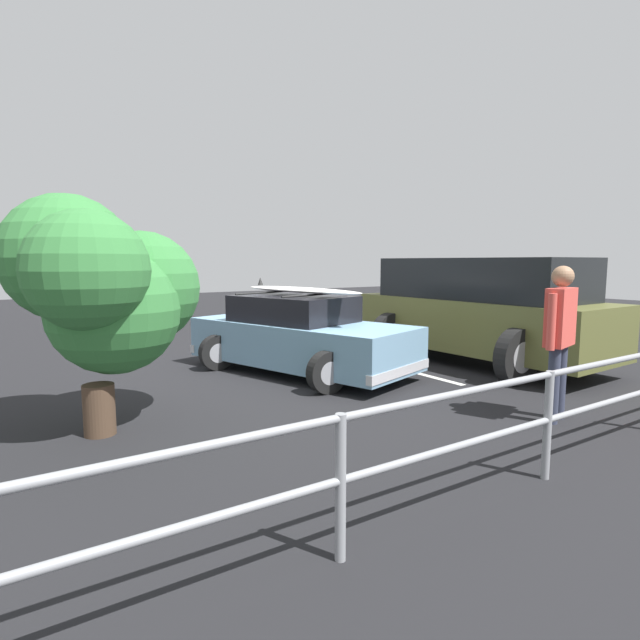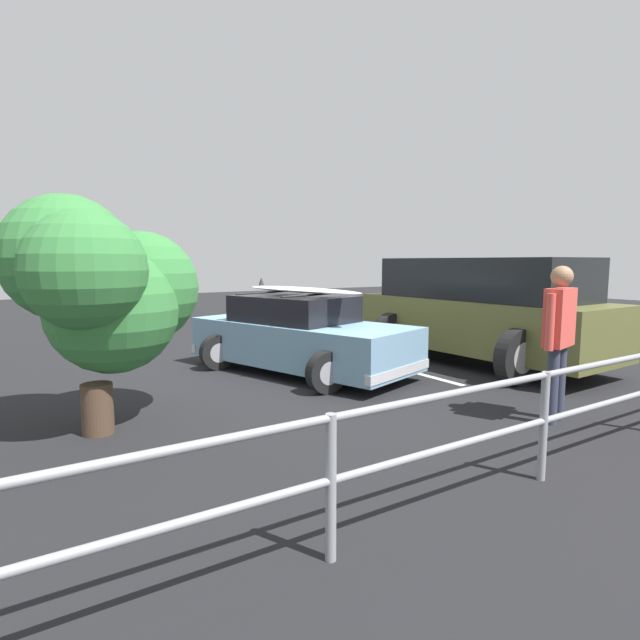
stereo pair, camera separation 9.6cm
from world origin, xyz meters
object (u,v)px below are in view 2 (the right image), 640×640
person_bystander (559,329)px  bush_near_left (103,284)px  sedan_car (299,335)px  suv_car (481,309)px

person_bystander → bush_near_left: bearing=-31.3°
sedan_car → suv_car: bearing=159.7°
sedan_car → person_bystander: person_bystander is taller
sedan_car → bush_near_left: size_ratio=1.64×
sedan_car → person_bystander: size_ratio=2.34×
suv_car → bush_near_left: (6.45, 0.09, 0.62)m
person_bystander → bush_near_left: 5.20m
person_bystander → bush_near_left: size_ratio=0.70×
bush_near_left → sedan_car: bearing=-158.9°
sedan_car → suv_car: 3.41m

